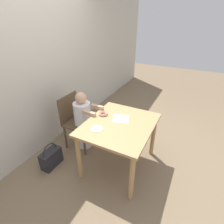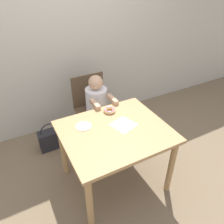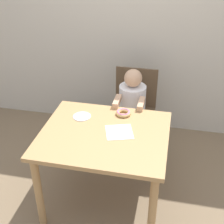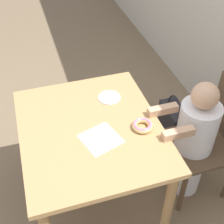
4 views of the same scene
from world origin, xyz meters
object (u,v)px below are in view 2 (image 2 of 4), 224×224
object	(u,v)px
chair	(93,108)
donut	(110,110)
handbag	(51,139)
child_figure	(97,112)

from	to	relation	value
chair	donut	xyz separation A→B (m)	(-0.02, -0.50, 0.27)
chair	handbag	world-z (taller)	chair
chair	handbag	size ratio (longest dim) A/B	2.29
child_figure	donut	bearing A→B (deg)	-92.92
chair	child_figure	world-z (taller)	child_figure
chair	handbag	distance (m)	0.67
child_figure	handbag	xyz separation A→B (m)	(-0.58, 0.18, -0.34)
chair	child_figure	bearing A→B (deg)	-90.00
chair	child_figure	distance (m)	0.13
child_figure	donut	xyz separation A→B (m)	(-0.02, -0.38, 0.25)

